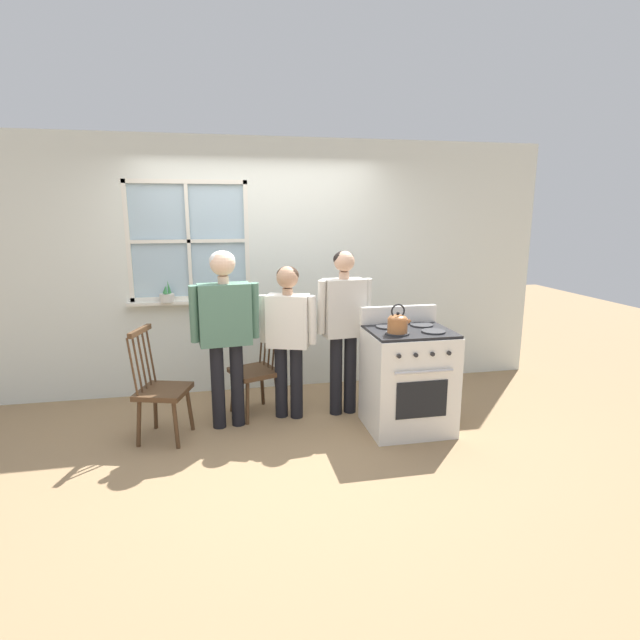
{
  "coord_description": "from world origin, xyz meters",
  "views": [
    {
      "loc": [
        -0.45,
        -3.99,
        1.94
      ],
      "look_at": [
        0.42,
        0.24,
        1.0
      ],
      "focal_mm": 28.0,
      "sensor_mm": 36.0,
      "label": 1
    }
  ],
  "objects": [
    {
      "name": "ground_plane",
      "position": [
        0.0,
        0.0,
        0.0
      ],
      "size": [
        16.0,
        16.0,
        0.0
      ],
      "primitive_type": "plane",
      "color": "#937551"
    },
    {
      "name": "wall_back",
      "position": [
        0.05,
        1.4,
        1.33
      ],
      "size": [
        6.4,
        0.16,
        2.7
      ],
      "color": "silver",
      "rests_on": "ground_plane"
    },
    {
      "name": "chair_by_window",
      "position": [
        -0.13,
        0.64,
        0.44
      ],
      "size": [
        0.52,
        0.54,
        0.98
      ],
      "rotation": [
        0.0,
        0.0,
        -1.2
      ],
      "color": "#4C331E",
      "rests_on": "ground_plane"
    },
    {
      "name": "chair_near_wall",
      "position": [
        -0.98,
        0.26,
        0.44
      ],
      "size": [
        0.5,
        0.52,
        0.98
      ],
      "rotation": [
        0.0,
        0.0,
        1.28
      ],
      "color": "#4C331E",
      "rests_on": "ground_plane"
    },
    {
      "name": "person_elderly_left",
      "position": [
        -0.41,
        0.4,
        1.0
      ],
      "size": [
        0.61,
        0.26,
        1.61
      ],
      "rotation": [
        0.0,
        0.0,
        0.11
      ],
      "color": "black",
      "rests_on": "ground_plane"
    },
    {
      "name": "person_teen_center",
      "position": [
        0.16,
        0.5,
        0.88
      ],
      "size": [
        0.54,
        0.33,
        1.46
      ],
      "rotation": [
        0.0,
        0.0,
        -0.35
      ],
      "color": "black",
      "rests_on": "ground_plane"
    },
    {
      "name": "person_adult_right",
      "position": [
        0.7,
        0.49,
        0.95
      ],
      "size": [
        0.54,
        0.25,
        1.59
      ],
      "rotation": [
        0.0,
        0.0,
        0.1
      ],
      "color": "black",
      "rests_on": "ground_plane"
    },
    {
      "name": "stove",
      "position": [
        1.18,
        0.03,
        0.47
      ],
      "size": [
        0.73,
        0.68,
        1.08
      ],
      "color": "white",
      "rests_on": "ground_plane"
    },
    {
      "name": "kettle",
      "position": [
        1.02,
        -0.1,
        1.02
      ],
      "size": [
        0.21,
        0.17,
        0.25
      ],
      "color": "#A86638",
      "rests_on": "stove"
    },
    {
      "name": "potted_plant",
      "position": [
        -0.98,
        1.31,
        1.09
      ],
      "size": [
        0.15,
        0.15,
        0.23
      ],
      "color": "beige",
      "rests_on": "wall_back"
    }
  ]
}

